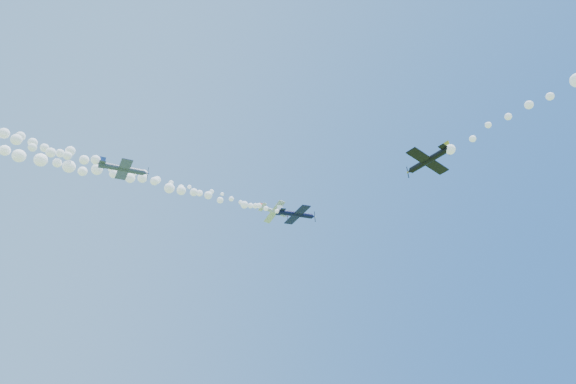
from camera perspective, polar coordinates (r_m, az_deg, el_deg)
plane_white at (r=92.50m, az=-1.65°, el=-2.32°), size 6.16×6.35×2.27m
smoke_trail_white at (r=84.56m, az=-26.23°, el=4.62°), size 75.81×8.53×2.68m
plane_navy at (r=90.81m, az=1.05°, el=-2.65°), size 8.09×8.58×2.22m
smoke_trail_navy at (r=84.77m, az=-23.71°, el=2.76°), size 71.75×16.52×3.13m
plane_grey at (r=77.85m, az=-18.91°, el=2.61°), size 7.77×8.09×2.25m
plane_black at (r=59.24m, az=16.25°, el=3.60°), size 6.67×6.30×2.10m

